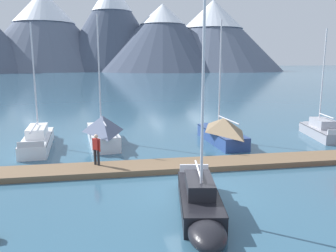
{
  "coord_description": "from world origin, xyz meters",
  "views": [
    {
      "loc": [
        -4.2,
        -13.63,
        5.85
      ],
      "look_at": [
        0.0,
        6.0,
        2.0
      ],
      "focal_mm": 36.62,
      "sensor_mm": 36.0,
      "label": 1
    }
  ],
  "objects_px": {
    "sailboat_mid_dock_port": "(102,130)",
    "sailboat_far_berth": "(221,130)",
    "sailboat_second_berth": "(38,138)",
    "person_on_dock": "(96,148)",
    "sailboat_mid_dock_starboard": "(200,202)",
    "sailboat_end_of_dock": "(320,129)"
  },
  "relations": [
    {
      "from": "sailboat_mid_dock_port",
      "to": "sailboat_far_berth",
      "type": "distance_m",
      "value": 8.53
    },
    {
      "from": "sailboat_second_berth",
      "to": "person_on_dock",
      "type": "bearing_deg",
      "value": -57.98
    },
    {
      "from": "sailboat_mid_dock_port",
      "to": "sailboat_end_of_dock",
      "type": "distance_m",
      "value": 16.78
    },
    {
      "from": "sailboat_mid_dock_port",
      "to": "person_on_dock",
      "type": "relative_size",
      "value": 5.33
    },
    {
      "from": "sailboat_second_berth",
      "to": "sailboat_mid_dock_port",
      "type": "relative_size",
      "value": 0.92
    },
    {
      "from": "sailboat_second_berth",
      "to": "sailboat_mid_dock_starboard",
      "type": "distance_m",
      "value": 14.87
    },
    {
      "from": "sailboat_mid_dock_starboard",
      "to": "sailboat_end_of_dock",
      "type": "xyz_separation_m",
      "value": [
        13.37,
        11.41,
        0.01
      ]
    },
    {
      "from": "sailboat_mid_dock_starboard",
      "to": "sailboat_far_berth",
      "type": "bearing_deg",
      "value": 65.64
    },
    {
      "from": "sailboat_mid_dock_port",
      "to": "sailboat_mid_dock_starboard",
      "type": "height_order",
      "value": "sailboat_mid_dock_port"
    },
    {
      "from": "sailboat_far_berth",
      "to": "sailboat_end_of_dock",
      "type": "height_order",
      "value": "sailboat_far_berth"
    },
    {
      "from": "sailboat_second_berth",
      "to": "sailboat_mid_dock_port",
      "type": "distance_m",
      "value": 4.39
    },
    {
      "from": "sailboat_mid_dock_starboard",
      "to": "person_on_dock",
      "type": "bearing_deg",
      "value": 120.6
    },
    {
      "from": "sailboat_mid_dock_port",
      "to": "person_on_dock",
      "type": "height_order",
      "value": "sailboat_mid_dock_port"
    },
    {
      "from": "sailboat_mid_dock_port",
      "to": "sailboat_mid_dock_starboard",
      "type": "bearing_deg",
      "value": -75.06
    },
    {
      "from": "sailboat_end_of_dock",
      "to": "person_on_dock",
      "type": "bearing_deg",
      "value": -163.87
    },
    {
      "from": "sailboat_end_of_dock",
      "to": "person_on_dock",
      "type": "xyz_separation_m",
      "value": [
        -17.18,
        -4.97,
        0.71
      ]
    },
    {
      "from": "sailboat_second_berth",
      "to": "sailboat_end_of_dock",
      "type": "relative_size",
      "value": 1.01
    },
    {
      "from": "sailboat_mid_dock_port",
      "to": "sailboat_far_berth",
      "type": "relative_size",
      "value": 1.04
    },
    {
      "from": "sailboat_mid_dock_starboard",
      "to": "person_on_dock",
      "type": "xyz_separation_m",
      "value": [
        -3.81,
        6.44,
        0.72
      ]
    },
    {
      "from": "sailboat_far_berth",
      "to": "person_on_dock",
      "type": "distance_m",
      "value": 10.02
    },
    {
      "from": "sailboat_second_berth",
      "to": "person_on_dock",
      "type": "relative_size",
      "value": 4.93
    },
    {
      "from": "sailboat_second_berth",
      "to": "sailboat_mid_dock_starboard",
      "type": "relative_size",
      "value": 0.95
    }
  ]
}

